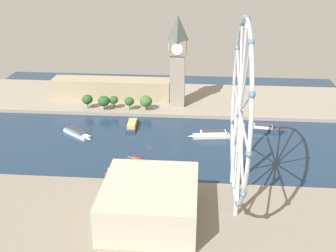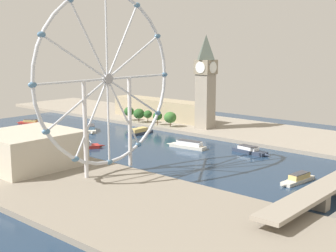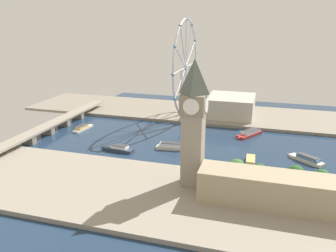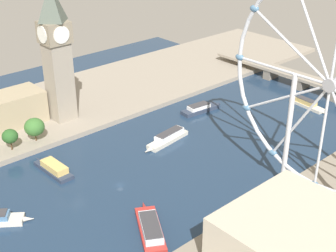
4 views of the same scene
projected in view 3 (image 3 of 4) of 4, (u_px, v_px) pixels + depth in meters
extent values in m
plane|color=#1E334C|center=(232.00, 148.00, 302.72)|extent=(372.64, 372.64, 0.00)
cube|color=gray|center=(212.00, 203.00, 209.74)|extent=(90.00, 520.00, 3.00)
cube|color=gray|center=(242.00, 116.00, 394.79)|extent=(90.00, 520.00, 3.00)
cube|color=gray|center=(193.00, 149.00, 224.81)|extent=(13.33, 13.33, 48.52)
cube|color=gray|center=(194.00, 104.00, 215.57)|extent=(15.46, 15.46, 12.66)
pyramid|color=#4C564C|center=(195.00, 76.00, 210.36)|extent=(13.99, 13.99, 21.86)
cylinder|color=white|center=(182.00, 103.00, 217.76)|extent=(10.13, 0.50, 10.13)
cylinder|color=white|center=(207.00, 105.00, 213.38)|extent=(10.13, 0.50, 10.13)
cylinder|color=white|center=(197.00, 101.00, 222.87)|extent=(0.50, 10.13, 10.13)
cylinder|color=white|center=(191.00, 107.00, 208.27)|extent=(0.50, 10.13, 10.13)
cube|color=tan|center=(298.00, 193.00, 199.08)|extent=(22.00, 114.81, 19.37)
cylinder|color=#513823|center=(320.00, 185.00, 223.88)|extent=(0.80, 0.80, 4.93)
ellipsoid|color=#285623|center=(322.00, 176.00, 221.94)|extent=(9.89, 9.89, 8.90)
cylinder|color=#513823|center=(295.00, 181.00, 230.01)|extent=(0.80, 0.80, 4.17)
ellipsoid|color=#285623|center=(296.00, 172.00, 228.08)|extent=(10.78, 10.78, 9.70)
cylinder|color=#513823|center=(282.00, 181.00, 228.68)|extent=(0.80, 0.80, 4.99)
ellipsoid|color=#285623|center=(283.00, 174.00, 226.93)|extent=(8.25, 8.25, 7.43)
cylinder|color=#513823|center=(259.00, 177.00, 235.12)|extent=(0.80, 0.80, 4.88)
ellipsoid|color=#285623|center=(259.00, 169.00, 233.33)|extent=(8.74, 8.74, 7.87)
cylinder|color=#513823|center=(236.00, 175.00, 238.73)|extent=(0.80, 0.80, 4.13)
ellipsoid|color=#386B2D|center=(237.00, 166.00, 236.73)|extent=(11.41, 11.41, 10.26)
torus|color=silver|center=(186.00, 67.00, 366.70)|extent=(101.69, 2.01, 101.69)
cylinder|color=#99999E|center=(186.00, 67.00, 366.70)|extent=(5.98, 3.00, 5.98)
cylinder|color=silver|center=(191.00, 64.00, 389.45)|extent=(49.84, 1.20, 1.20)
cylinder|color=silver|center=(191.00, 53.00, 382.64)|extent=(43.76, 1.20, 25.96)
cylinder|color=silver|center=(189.00, 46.00, 371.56)|extent=(25.96, 1.20, 43.76)
cylinder|color=silver|center=(186.00, 43.00, 359.17)|extent=(1.20, 1.20, 49.84)
cylinder|color=silver|center=(183.00, 48.00, 348.80)|extent=(25.96, 1.20, 43.76)
cylinder|color=silver|center=(181.00, 58.00, 343.23)|extent=(43.76, 1.20, 25.96)
cylinder|color=silver|center=(180.00, 71.00, 343.94)|extent=(49.84, 1.20, 1.20)
cylinder|color=silver|center=(180.00, 82.00, 350.75)|extent=(43.76, 1.20, 25.96)
cylinder|color=silver|center=(182.00, 90.00, 361.83)|extent=(25.96, 1.20, 43.76)
cylinder|color=silver|center=(185.00, 90.00, 374.22)|extent=(1.20, 1.20, 49.84)
cylinder|color=silver|center=(188.00, 85.00, 384.59)|extent=(25.96, 1.20, 43.76)
cylinder|color=silver|center=(190.00, 76.00, 390.16)|extent=(43.76, 1.20, 25.96)
ellipsoid|color=teal|center=(196.00, 62.00, 412.21)|extent=(4.80, 3.20, 3.20)
ellipsoid|color=teal|center=(195.00, 41.00, 398.59)|extent=(4.80, 3.20, 3.20)
ellipsoid|color=teal|center=(192.00, 25.00, 376.42)|extent=(4.80, 3.20, 3.20)
ellipsoid|color=teal|center=(186.00, 18.00, 351.65)|extent=(4.80, 3.20, 3.20)
ellipsoid|color=teal|center=(180.00, 26.00, 330.91)|extent=(4.80, 3.20, 3.20)
ellipsoid|color=teal|center=(175.00, 47.00, 319.76)|extent=(4.80, 3.20, 3.20)
ellipsoid|color=teal|center=(173.00, 74.00, 321.18)|extent=(4.80, 3.20, 3.20)
ellipsoid|color=teal|center=(175.00, 99.00, 334.80)|extent=(4.80, 3.20, 3.20)
ellipsoid|color=teal|center=(179.00, 112.00, 356.97)|extent=(4.80, 3.20, 3.20)
ellipsoid|color=teal|center=(185.00, 112.00, 381.74)|extent=(4.80, 3.20, 3.20)
ellipsoid|color=teal|center=(190.00, 102.00, 402.48)|extent=(4.80, 3.20, 3.20)
ellipsoid|color=teal|center=(194.00, 83.00, 413.63)|extent=(4.80, 3.20, 3.20)
cylinder|color=silver|center=(189.00, 90.00, 391.01)|extent=(2.40, 2.40, 55.55)
cylinder|color=silver|center=(181.00, 96.00, 359.15)|extent=(2.40, 2.40, 55.55)
cube|color=#BCB29E|center=(231.00, 106.00, 389.82)|extent=(54.16, 50.90, 21.83)
cube|color=gray|center=(56.00, 122.00, 348.79)|extent=(184.64, 13.50, 2.00)
cube|color=gray|center=(29.00, 140.00, 311.62)|extent=(6.00, 12.15, 7.31)
cube|color=gray|center=(48.00, 130.00, 337.34)|extent=(6.00, 12.15, 7.31)
cube|color=gray|center=(64.00, 122.00, 363.05)|extent=(6.00, 12.15, 7.31)
cube|color=gray|center=(78.00, 115.00, 388.76)|extent=(6.00, 12.15, 7.31)
cube|color=beige|center=(83.00, 129.00, 351.10)|extent=(26.36, 9.54, 2.03)
cone|color=beige|center=(92.00, 125.00, 364.19)|extent=(4.85, 2.56, 2.03)
cube|color=#DBB766|center=(82.00, 127.00, 349.24)|extent=(15.16, 7.18, 2.84)
cube|color=#38383D|center=(82.00, 125.00, 348.74)|extent=(13.67, 6.74, 0.41)
cube|color=beige|center=(173.00, 148.00, 299.10)|extent=(10.55, 29.98, 2.48)
cone|color=beige|center=(193.00, 149.00, 296.44)|extent=(3.13, 5.55, 2.48)
cube|color=white|center=(171.00, 145.00, 298.49)|extent=(8.32, 20.94, 3.12)
cube|color=#38383D|center=(172.00, 143.00, 297.95)|extent=(7.79, 18.88, 0.44)
cube|color=#2D384C|center=(250.00, 164.00, 267.09)|extent=(26.74, 8.81, 2.08)
cone|color=#2D384C|center=(250.00, 172.00, 252.90)|extent=(4.84, 2.25, 2.08)
cube|color=#DBB766|center=(251.00, 160.00, 267.49)|extent=(17.09, 7.21, 3.33)
cube|color=#2D384C|center=(118.00, 149.00, 295.65)|extent=(10.49, 27.87, 2.57)
cone|color=#2D384C|center=(103.00, 147.00, 301.50)|extent=(3.07, 5.14, 2.57)
cube|color=white|center=(119.00, 147.00, 294.42)|extent=(8.00, 15.81, 2.30)
cube|color=#38383D|center=(119.00, 145.00, 293.99)|extent=(7.54, 14.26, 0.54)
cube|color=beige|center=(306.00, 160.00, 273.43)|extent=(22.52, 26.34, 2.49)
cone|color=beige|center=(289.00, 154.00, 285.85)|extent=(5.00, 5.47, 2.49)
cube|color=teal|center=(308.00, 158.00, 271.61)|extent=(15.93, 18.22, 2.48)
cube|color=#38383D|center=(309.00, 156.00, 271.16)|extent=(14.59, 16.59, 0.54)
cube|color=#B22D28|center=(249.00, 134.00, 333.79)|extent=(31.17, 23.56, 2.32)
cone|color=#B22D28|center=(238.00, 139.00, 322.22)|extent=(5.95, 4.82, 2.32)
cube|color=silver|center=(250.00, 132.00, 334.03)|extent=(22.15, 17.41, 2.68)
cube|color=#38383D|center=(250.00, 130.00, 333.57)|extent=(20.14, 16.02, 0.39)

